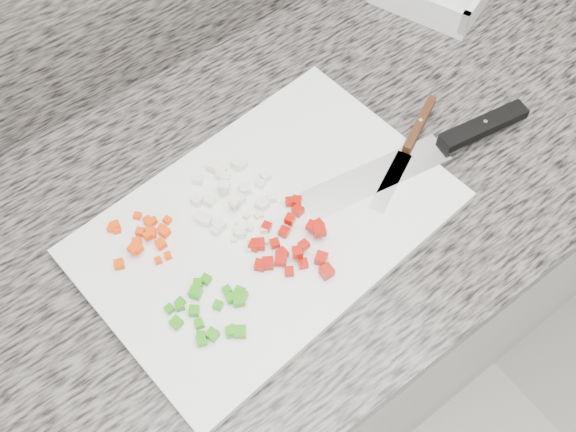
% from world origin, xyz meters
% --- Properties ---
extents(cabinet, '(3.92, 0.62, 0.86)m').
position_xyz_m(cabinet, '(0.00, 1.44, 0.43)').
color(cabinet, white).
rests_on(cabinet, ground).
extents(countertop, '(3.96, 0.64, 0.04)m').
position_xyz_m(countertop, '(0.00, 1.44, 0.88)').
color(countertop, '#635E57').
rests_on(countertop, cabinet).
extents(cutting_board, '(0.52, 0.37, 0.02)m').
position_xyz_m(cutting_board, '(-0.08, 1.40, 0.91)').
color(cutting_board, white).
rests_on(cutting_board, countertop).
extents(carrot_pile, '(0.10, 0.09, 0.02)m').
position_xyz_m(carrot_pile, '(-0.23, 1.47, 0.92)').
color(carrot_pile, '#FF4305').
rests_on(carrot_pile, cutting_board).
extents(onion_pile, '(0.12, 0.13, 0.02)m').
position_xyz_m(onion_pile, '(-0.10, 1.46, 0.92)').
color(onion_pile, white).
rests_on(onion_pile, cutting_board).
extents(green_pepper_pile, '(0.10, 0.10, 0.01)m').
position_xyz_m(green_pepper_pile, '(-0.21, 1.33, 0.92)').
color(green_pepper_pile, '#25920D').
rests_on(green_pepper_pile, cutting_board).
extents(red_pepper_pile, '(0.12, 0.13, 0.02)m').
position_xyz_m(red_pepper_pile, '(-0.07, 1.34, 0.93)').
color(red_pepper_pile, '#B20C02').
rests_on(red_pepper_pile, cutting_board).
extents(garlic_pile, '(0.06, 0.06, 0.01)m').
position_xyz_m(garlic_pile, '(-0.10, 1.39, 0.92)').
color(garlic_pile, '#F8EABF').
rests_on(garlic_pile, cutting_board).
extents(chef_knife, '(0.37, 0.10, 0.02)m').
position_xyz_m(chef_knife, '(0.21, 1.34, 0.92)').
color(chef_knife, silver).
rests_on(chef_knife, cutting_board).
extents(paring_knife, '(0.20, 0.11, 0.02)m').
position_xyz_m(paring_knife, '(0.17, 1.38, 0.92)').
color(paring_knife, silver).
rests_on(paring_knife, cutting_board).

